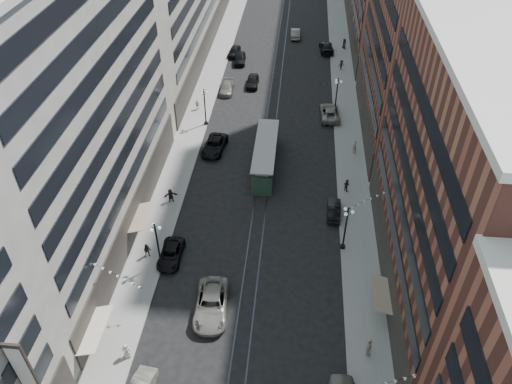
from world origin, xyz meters
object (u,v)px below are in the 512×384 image
(pedestrian_2, at_px, (147,251))
(pedestrian_4, at_px, (369,347))
(lamppost_sw_mid, at_px, (205,106))
(lamppost_se_far, at_px, (346,227))
(streetcar, at_px, (265,157))
(car_10, at_px, (334,210))
(car_9, at_px, (234,51))
(pedestrian_9, at_px, (341,65))
(pedestrian_8, at_px, (355,147))
(car_8, at_px, (227,88))
(car_7, at_px, (214,146))
(car_13, at_px, (253,81))
(car_11, at_px, (330,112))
(pedestrian_5, at_px, (171,195))
(car_14, at_px, (295,33))
(pedestrian_extra_0, at_px, (344,44))
(car_extra_1, at_px, (240,58))
(car_2, at_px, (171,254))
(pedestrian_7, at_px, (347,185))
(lamppost_se_mid, at_px, (337,94))
(lamppost_sw_far, at_px, (158,243))
(pedestrian_6, at_px, (197,105))
(car_12, at_px, (326,47))
(car_extra_0, at_px, (211,304))
(pedestrian_1, at_px, (126,351))

(pedestrian_2, height_order, pedestrian_4, pedestrian_4)
(lamppost_sw_mid, xyz_separation_m, lamppost_se_far, (18.40, -23.00, 0.00))
(streetcar, relative_size, car_10, 2.88)
(pedestrian_4, height_order, car_9, pedestrian_4)
(lamppost_sw_mid, bearing_deg, pedestrian_9, 44.41)
(lamppost_sw_mid, height_order, pedestrian_9, lamppost_sw_mid)
(pedestrian_4, height_order, pedestrian_8, pedestrian_4)
(streetcar, height_order, car_8, streetcar)
(car_7, distance_m, car_13, 19.13)
(lamppost_se_far, distance_m, car_13, 37.93)
(pedestrian_2, distance_m, car_9, 50.06)
(pedestrian_2, height_order, car_13, pedestrian_2)
(car_11, xyz_separation_m, pedestrian_5, (-18.75, -21.03, 0.21))
(pedestrian_2, xyz_separation_m, car_14, (13.27, 59.30, -0.16))
(pedestrian_extra_0, bearing_deg, car_extra_1, 75.22)
(car_14, bearing_deg, car_7, 74.56)
(car_2, xyz_separation_m, pedestrian_8, (19.75, 20.74, 0.45))
(pedestrian_2, relative_size, pedestrian_7, 1.04)
(car_2, distance_m, pedestrian_8, 28.64)
(car_2, distance_m, car_9, 50.00)
(streetcar, distance_m, pedestrian_2, 19.99)
(car_10, xyz_separation_m, pedestrian_extra_0, (3.17, 46.18, 0.37))
(car_2, xyz_separation_m, pedestrian_extra_0, (19.92, 54.58, 0.40))
(pedestrian_7, bearing_deg, lamppost_se_mid, -43.26)
(pedestrian_9, bearing_deg, pedestrian_2, -134.57)
(lamppost_sw_far, relative_size, car_11, 0.95)
(lamppost_se_mid, distance_m, car_9, 25.80)
(lamppost_se_far, xyz_separation_m, car_2, (-17.55, -3.08, -2.43))
(car_11, relative_size, pedestrian_5, 3.35)
(car_9, xyz_separation_m, pedestrian_7, (18.19, -37.24, 0.18))
(car_extra_1, bearing_deg, lamppost_sw_mid, -99.60)
(lamppost_sw_far, distance_m, pedestrian_6, 31.18)
(lamppost_se_mid, height_order, pedestrian_8, lamppost_se_mid)
(car_12, bearing_deg, lamppost_sw_far, 66.85)
(lamppost_se_far, height_order, car_14, lamppost_se_far)
(pedestrian_6, bearing_deg, car_extra_1, -88.96)
(car_extra_0, bearing_deg, pedestrian_7, 51.48)
(car_9, height_order, pedestrian_7, pedestrian_7)
(car_12, bearing_deg, car_8, 41.65)
(car_14, bearing_deg, pedestrian_2, 75.48)
(car_14, bearing_deg, car_extra_1, 50.83)
(pedestrian_4, relative_size, pedestrian_5, 1.12)
(lamppost_se_mid, height_order, pedestrian_1, lamppost_se_mid)
(car_2, height_order, car_12, car_12)
(car_10, bearing_deg, pedestrian_7, -107.99)
(pedestrian_extra_0, bearing_deg, car_8, 96.72)
(lamppost_se_mid, distance_m, car_11, 2.72)
(car_12, distance_m, pedestrian_8, 32.62)
(lamppost_se_mid, bearing_deg, pedestrian_extra_0, 84.24)
(lamppost_sw_mid, bearing_deg, lamppost_se_mid, 15.20)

